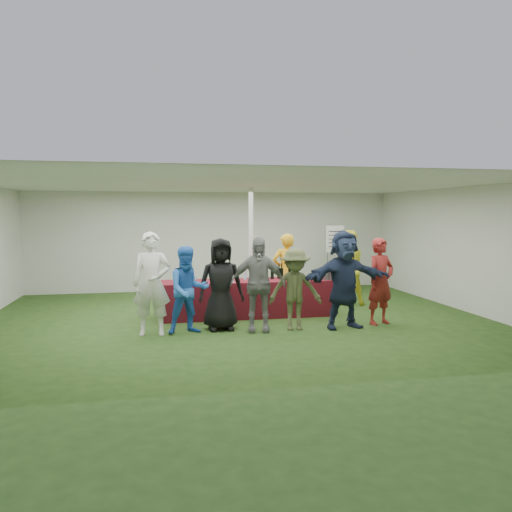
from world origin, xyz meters
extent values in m
plane|color=#284719|center=(0.00, 0.00, 0.00)|extent=(60.00, 60.00, 0.00)
plane|color=white|center=(0.00, 4.00, 1.35)|extent=(10.00, 0.00, 10.00)
plane|color=white|center=(0.00, -4.00, 1.35)|extent=(10.00, 0.00, 10.00)
plane|color=white|center=(5.00, 0.00, 1.35)|extent=(0.00, 8.00, 8.00)
plane|color=white|center=(0.00, 0.00, 2.70)|extent=(10.00, 10.00, 0.00)
cylinder|color=silver|center=(0.50, 1.20, 1.35)|extent=(0.10, 0.10, 2.70)
cube|color=maroon|center=(0.24, 0.30, 0.38)|extent=(3.60, 0.80, 0.75)
cylinder|color=black|center=(0.50, 0.41, 0.86)|extent=(0.07, 0.07, 0.22)
cylinder|color=black|center=(0.50, 0.41, 1.01)|extent=(0.03, 0.03, 0.08)
cylinder|color=maroon|center=(0.50, 0.41, 1.06)|extent=(0.03, 0.03, 0.02)
cylinder|color=black|center=(0.69, 0.45, 0.86)|extent=(0.07, 0.07, 0.22)
cylinder|color=black|center=(0.69, 0.45, 1.01)|extent=(0.03, 0.03, 0.08)
cylinder|color=maroon|center=(0.69, 0.45, 1.06)|extent=(0.03, 0.03, 0.02)
cylinder|color=black|center=(0.81, 0.41, 0.86)|extent=(0.07, 0.07, 0.22)
cylinder|color=black|center=(0.81, 0.41, 1.01)|extent=(0.03, 0.03, 0.08)
cylinder|color=maroon|center=(0.81, 0.41, 1.06)|extent=(0.03, 0.03, 0.02)
cylinder|color=black|center=(0.96, 0.44, 0.86)|extent=(0.07, 0.07, 0.22)
cylinder|color=black|center=(0.96, 0.44, 1.01)|extent=(0.03, 0.03, 0.08)
cylinder|color=maroon|center=(0.96, 0.44, 1.06)|extent=(0.03, 0.03, 0.02)
cylinder|color=black|center=(1.02, 0.43, 0.86)|extent=(0.07, 0.07, 0.22)
cylinder|color=black|center=(1.02, 0.43, 1.01)|extent=(0.03, 0.03, 0.08)
cylinder|color=maroon|center=(1.02, 0.43, 1.06)|extent=(0.03, 0.03, 0.02)
cylinder|color=black|center=(1.20, 0.45, 0.86)|extent=(0.07, 0.07, 0.22)
cylinder|color=black|center=(1.20, 0.45, 1.01)|extent=(0.03, 0.03, 0.08)
cylinder|color=maroon|center=(1.20, 0.45, 1.06)|extent=(0.03, 0.03, 0.02)
cylinder|color=silver|center=(-1.17, 0.04, 0.75)|extent=(0.06, 0.06, 0.00)
cylinder|color=silver|center=(-1.17, 0.04, 0.79)|extent=(0.01, 0.01, 0.07)
cylinder|color=silver|center=(-1.17, 0.04, 0.87)|extent=(0.06, 0.06, 0.08)
cylinder|color=#4E0809|center=(-1.17, 0.04, 0.84)|extent=(0.05, 0.05, 0.02)
cylinder|color=silver|center=(-0.83, 0.00, 0.75)|extent=(0.06, 0.06, 0.00)
cylinder|color=silver|center=(-0.83, 0.00, 0.79)|extent=(0.01, 0.01, 0.07)
cylinder|color=silver|center=(-0.83, 0.00, 0.87)|extent=(0.06, 0.06, 0.08)
cylinder|color=silver|center=(-0.51, 0.06, 0.75)|extent=(0.06, 0.06, 0.00)
cylinder|color=silver|center=(-0.51, 0.06, 0.79)|extent=(0.01, 0.01, 0.07)
cylinder|color=silver|center=(-0.51, 0.06, 0.87)|extent=(0.06, 0.06, 0.08)
cylinder|color=#4E0809|center=(-0.51, 0.06, 0.84)|extent=(0.05, 0.05, 0.02)
cylinder|color=silver|center=(-0.07, 0.04, 0.75)|extent=(0.06, 0.06, 0.00)
cylinder|color=silver|center=(-0.07, 0.04, 0.79)|extent=(0.01, 0.01, 0.07)
cylinder|color=silver|center=(-0.07, 0.04, 0.87)|extent=(0.06, 0.06, 0.08)
cylinder|color=#4E0809|center=(-0.07, 0.04, 0.84)|extent=(0.05, 0.05, 0.02)
cylinder|color=silver|center=(0.22, 0.38, 0.85)|extent=(0.07, 0.07, 0.20)
cylinder|color=silver|center=(0.22, 0.38, 0.96)|extent=(0.03, 0.03, 0.03)
cube|color=white|center=(1.72, 0.35, 0.77)|extent=(0.25, 0.18, 0.03)
cylinder|color=slate|center=(1.91, 0.08, 0.84)|extent=(0.23, 0.23, 0.18)
cylinder|color=slate|center=(2.85, 2.73, 0.55)|extent=(0.02, 0.02, 1.10)
cylinder|color=slate|center=(3.25, 2.73, 0.55)|extent=(0.02, 0.02, 1.10)
cube|color=white|center=(3.05, 2.73, 1.45)|extent=(0.50, 0.02, 0.70)
cube|color=black|center=(3.05, 2.71, 1.65)|extent=(0.36, 0.01, 0.02)
cube|color=black|center=(3.05, 2.71, 1.55)|extent=(0.36, 0.01, 0.02)
cube|color=black|center=(3.05, 2.71, 1.45)|extent=(0.36, 0.01, 0.02)
cube|color=black|center=(3.05, 2.71, 1.35)|extent=(0.36, 0.01, 0.02)
cube|color=black|center=(3.05, 2.71, 1.25)|extent=(0.36, 0.01, 0.02)
imported|color=gold|center=(1.25, 0.95, 0.84)|extent=(0.63, 0.43, 1.68)
imported|color=yellow|center=(2.77, 1.12, 0.87)|extent=(0.89, 0.72, 1.73)
imported|color=white|center=(-1.66, -0.93, 0.91)|extent=(0.69, 0.48, 1.81)
imported|color=blue|center=(-1.03, -0.94, 0.78)|extent=(0.86, 0.73, 1.55)
imported|color=black|center=(-0.43, -0.78, 0.84)|extent=(0.84, 0.56, 1.68)
imported|color=slate|center=(0.21, -1.03, 0.86)|extent=(1.06, 0.57, 1.71)
imported|color=#484F2D|center=(0.90, -1.05, 0.75)|extent=(1.03, 0.67, 1.50)
imported|color=#1D2843|center=(1.83, -1.10, 0.91)|extent=(1.74, 0.73, 1.82)
imported|color=maroon|center=(2.63, -0.92, 0.83)|extent=(0.70, 0.58, 1.66)
camera|label=1|loc=(-1.57, -9.75, 2.15)|focal=35.00mm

